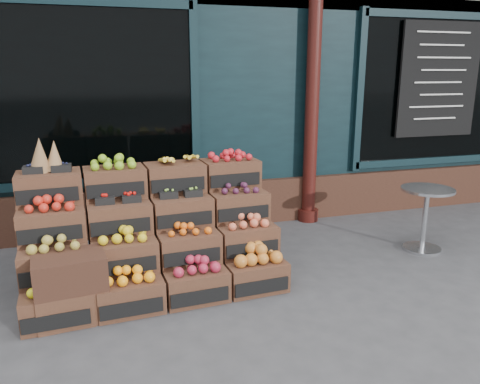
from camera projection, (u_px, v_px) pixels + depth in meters
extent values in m
plane|color=#3D3D3F|center=(282.00, 297.00, 4.33)|extent=(60.00, 60.00, 0.00)
cube|color=black|center=(180.00, 50.00, 8.54)|extent=(12.00, 6.00, 4.80)
cube|color=black|center=(220.00, 113.00, 6.03)|extent=(12.00, 0.12, 3.00)
cube|color=#392017|center=(222.00, 204.00, 6.27)|extent=(12.00, 0.18, 0.60)
cube|color=black|center=(89.00, 96.00, 5.46)|extent=(2.40, 0.06, 2.00)
cube|color=black|center=(434.00, 91.00, 6.80)|extent=(2.40, 0.06, 2.00)
cylinder|color=#38100D|center=(312.00, 104.00, 6.16)|extent=(0.18, 0.18, 3.20)
cube|color=black|center=(439.00, 80.00, 6.68)|extent=(1.30, 0.04, 1.60)
cube|color=#4C2D1E|center=(58.00, 306.00, 3.88)|extent=(0.59, 0.43, 0.28)
cube|color=black|center=(58.00, 321.00, 3.69)|extent=(0.52, 0.05, 0.13)
cube|color=#FFF81A|center=(56.00, 285.00, 3.83)|extent=(0.47, 0.32, 0.09)
cube|color=#4C2D1E|center=(130.00, 295.00, 4.07)|extent=(0.59, 0.43, 0.28)
cube|color=black|center=(133.00, 309.00, 3.89)|extent=(0.52, 0.05, 0.13)
cube|color=orange|center=(129.00, 274.00, 4.03)|extent=(0.47, 0.32, 0.10)
cube|color=#4C2D1E|center=(195.00, 284.00, 4.27)|extent=(0.59, 0.43, 0.28)
cube|color=black|center=(202.00, 297.00, 4.09)|extent=(0.52, 0.05, 0.13)
cube|color=maroon|center=(195.00, 265.00, 4.22)|extent=(0.47, 0.32, 0.11)
cube|color=#4C2D1E|center=(255.00, 275.00, 4.47)|extent=(0.59, 0.43, 0.28)
cube|color=black|center=(263.00, 287.00, 4.29)|extent=(0.52, 0.05, 0.13)
cube|color=#C06D25|center=(255.00, 255.00, 4.42)|extent=(0.47, 0.32, 0.13)
cube|color=#4C2D1E|center=(55.00, 264.00, 4.02)|extent=(0.59, 0.43, 0.28)
cube|color=black|center=(55.00, 276.00, 3.84)|extent=(0.52, 0.05, 0.13)
cube|color=olive|center=(53.00, 243.00, 3.98)|extent=(0.47, 0.32, 0.10)
cube|color=#4C2D1E|center=(125.00, 255.00, 4.22)|extent=(0.59, 0.43, 0.28)
cube|color=black|center=(128.00, 266.00, 4.04)|extent=(0.52, 0.05, 0.13)
cube|color=gold|center=(123.00, 235.00, 4.17)|extent=(0.47, 0.32, 0.10)
cube|color=#4C2D1E|center=(188.00, 246.00, 4.42)|extent=(0.59, 0.43, 0.28)
cube|color=black|center=(194.00, 257.00, 4.23)|extent=(0.52, 0.05, 0.13)
cube|color=#DA5912|center=(187.00, 228.00, 4.37)|extent=(0.47, 0.32, 0.08)
cube|color=#4C2D1E|center=(246.00, 239.00, 4.61)|extent=(0.59, 0.43, 0.28)
cube|color=black|center=(254.00, 249.00, 4.43)|extent=(0.52, 0.05, 0.13)
cube|color=#DB6241|center=(246.00, 221.00, 4.57)|extent=(0.47, 0.32, 0.09)
cube|color=#4C2D1E|center=(52.00, 224.00, 4.17)|extent=(0.59, 0.43, 0.28)
cube|color=black|center=(52.00, 235.00, 3.99)|extent=(0.52, 0.05, 0.13)
cube|color=red|center=(50.00, 204.00, 4.12)|extent=(0.47, 0.32, 0.10)
cube|color=#4C2D1E|center=(120.00, 217.00, 4.37)|extent=(0.59, 0.43, 0.28)
cube|color=black|center=(122.00, 227.00, 4.18)|extent=(0.52, 0.05, 0.13)
cube|color=red|center=(118.00, 201.00, 4.33)|extent=(0.47, 0.32, 0.04)
cube|color=#4C2D1E|center=(181.00, 211.00, 4.56)|extent=(0.59, 0.43, 0.28)
cube|color=black|center=(186.00, 220.00, 4.38)|extent=(0.52, 0.05, 0.13)
cube|color=#7BA73C|center=(181.00, 195.00, 4.52)|extent=(0.47, 0.32, 0.03)
cube|color=#4C2D1E|center=(238.00, 205.00, 4.76)|extent=(0.59, 0.43, 0.28)
cube|color=black|center=(245.00, 213.00, 4.58)|extent=(0.52, 0.05, 0.13)
cube|color=#451B34|center=(238.00, 188.00, 4.71)|extent=(0.47, 0.32, 0.07)
cube|color=#4C2D1E|center=(50.00, 187.00, 4.32)|extent=(0.59, 0.43, 0.28)
cube|color=black|center=(49.00, 196.00, 4.13)|extent=(0.52, 0.05, 0.13)
cube|color=black|center=(48.00, 170.00, 4.28)|extent=(0.47, 0.32, 0.03)
cube|color=#4C2D1E|center=(115.00, 182.00, 4.51)|extent=(0.59, 0.43, 0.28)
cube|color=black|center=(117.00, 190.00, 4.33)|extent=(0.52, 0.05, 0.13)
cube|color=#7BAB1F|center=(114.00, 163.00, 4.46)|extent=(0.47, 0.32, 0.10)
cube|color=#4C2D1E|center=(175.00, 177.00, 4.71)|extent=(0.59, 0.43, 0.28)
cube|color=black|center=(180.00, 185.00, 4.53)|extent=(0.52, 0.05, 0.13)
cube|color=gold|center=(174.00, 159.00, 4.66)|extent=(0.47, 0.32, 0.09)
cube|color=#4C2D1E|center=(230.00, 173.00, 4.91)|extent=(0.59, 0.43, 0.28)
cube|color=black|center=(237.00, 180.00, 4.72)|extent=(0.52, 0.05, 0.13)
cube|color=red|center=(230.00, 156.00, 4.86)|extent=(0.47, 0.32, 0.08)
cube|color=#392017|center=(158.00, 279.00, 4.39)|extent=(2.35, 0.53, 0.28)
cube|color=#392017|center=(153.00, 255.00, 4.57)|extent=(2.35, 0.53, 0.57)
cube|color=#392017|center=(148.00, 234.00, 4.75)|extent=(2.35, 0.53, 0.85)
cone|color=olive|center=(40.00, 155.00, 4.22)|extent=(0.20, 0.20, 0.33)
cone|color=olive|center=(54.00, 156.00, 4.30)|extent=(0.17, 0.17, 0.28)
cube|color=#4C2D1E|center=(73.00, 303.00, 3.92)|extent=(0.61, 0.46, 0.29)
cube|color=#392017|center=(70.00, 272.00, 3.85)|extent=(0.61, 0.46, 0.29)
cylinder|color=silver|center=(422.00, 248.00, 5.47)|extent=(0.43, 0.43, 0.03)
cylinder|color=silver|center=(425.00, 220.00, 5.39)|extent=(0.06, 0.06, 0.71)
cylinder|color=silver|center=(428.00, 189.00, 5.29)|extent=(0.59, 0.59, 0.03)
imported|color=#134515|center=(124.00, 155.00, 6.51)|extent=(0.74, 0.58, 1.78)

